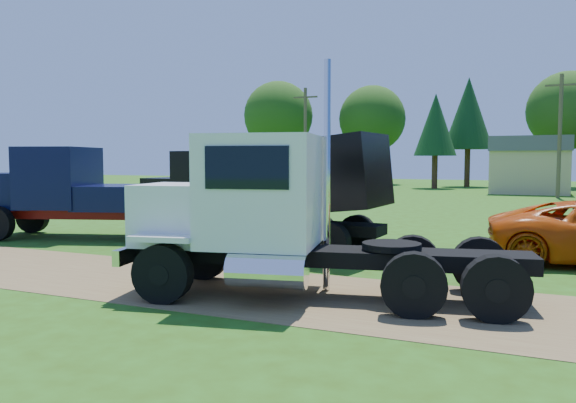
% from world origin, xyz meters
% --- Properties ---
extents(ground, '(140.00, 140.00, 0.00)m').
position_xyz_m(ground, '(0.00, 0.00, 0.00)').
color(ground, '#2E5111').
rests_on(ground, ground).
extents(dirt_track, '(120.00, 4.20, 0.01)m').
position_xyz_m(dirt_track, '(0.00, 0.00, 0.01)').
color(dirt_track, brown).
rests_on(dirt_track, ground).
extents(white_semi_tractor, '(8.32, 4.14, 4.91)m').
position_xyz_m(white_semi_tractor, '(-0.73, -0.22, 1.68)').
color(white_semi_tractor, black).
rests_on(white_semi_tractor, ground).
extents(black_dump_truck, '(8.28, 2.95, 3.55)m').
position_xyz_m(black_dump_truck, '(-3.28, 4.93, 1.95)').
color(black_dump_truck, black).
rests_on(black_dump_truck, ground).
extents(navy_truck, '(7.63, 4.61, 3.25)m').
position_xyz_m(navy_truck, '(-10.74, 4.81, 1.66)').
color(navy_truck, '#95100A').
rests_on(navy_truck, ground).
extents(spectator_b, '(1.05, 1.01, 1.71)m').
position_xyz_m(spectator_b, '(5.38, 6.29, 0.85)').
color(spectator_b, '#999999').
rests_on(spectator_b, ground).
extents(tan_shed, '(6.20, 5.40, 4.70)m').
position_xyz_m(tan_shed, '(4.00, 40.00, 2.42)').
color(tan_shed, '#C9B77D').
rests_on(tan_shed, ground).
extents(utility_poles, '(42.20, 0.28, 9.00)m').
position_xyz_m(utility_poles, '(6.00, 35.00, 4.71)').
color(utility_poles, '#4E432C').
rests_on(utility_poles, ground).
extents(tree_row, '(58.85, 13.66, 11.74)m').
position_xyz_m(tree_row, '(0.84, 50.13, 7.40)').
color(tree_row, '#351F15').
rests_on(tree_row, ground).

